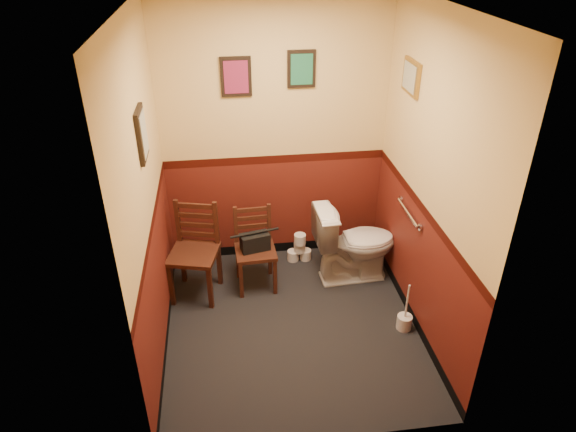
{
  "coord_description": "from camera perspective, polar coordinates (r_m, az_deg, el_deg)",
  "views": [
    {
      "loc": [
        -0.5,
        -3.48,
        3.19
      ],
      "look_at": [
        0.0,
        0.25,
        1.0
      ],
      "focal_mm": 32.0,
      "sensor_mm": 36.0,
      "label": 1
    }
  ],
  "objects": [
    {
      "name": "toilet_brush",
      "position": [
        4.79,
        12.8,
        -11.33
      ],
      "size": [
        0.13,
        0.13,
        0.48
      ],
      "color": "silver",
      "rests_on": "floor"
    },
    {
      "name": "wall_left",
      "position": [
        3.99,
        -15.38,
        1.5
      ],
      "size": [
        0.0,
        2.4,
        2.7
      ],
      "primitive_type": "cube",
      "rotation": [
        1.57,
        0.0,
        1.57
      ],
      "color": "#591A12",
      "rests_on": "ground"
    },
    {
      "name": "handbag",
      "position": [
        4.92,
        -3.69,
        -2.88
      ],
      "size": [
        0.3,
        0.19,
        0.2
      ],
      "rotation": [
        0.0,
        0.0,
        0.22
      ],
      "color": "black",
      "rests_on": "chair_right"
    },
    {
      "name": "grab_bar",
      "position": [
        4.63,
        13.23,
        0.35
      ],
      "size": [
        0.05,
        0.56,
        0.06
      ],
      "color": "silver",
      "rests_on": "wall_right"
    },
    {
      "name": "chair_left",
      "position": [
        4.93,
        -10.31,
        -3.91
      ],
      "size": [
        0.53,
        0.53,
        0.93
      ],
      "rotation": [
        0.0,
        0.0,
        -0.25
      ],
      "color": "#462015",
      "rests_on": "floor"
    },
    {
      "name": "tp_stack",
      "position": [
        5.48,
        1.28,
        -3.69
      ],
      "size": [
        0.26,
        0.16,
        0.33
      ],
      "color": "silver",
      "rests_on": "floor"
    },
    {
      "name": "framed_print_back_b",
      "position": [
        4.87,
        1.51,
        16.02
      ],
      "size": [
        0.26,
        0.04,
        0.34
      ],
      "color": "black",
      "rests_on": "wall_back"
    },
    {
      "name": "toilet",
      "position": [
        5.14,
        7.39,
        -3.03
      ],
      "size": [
        0.84,
        0.5,
        0.8
      ],
      "primitive_type": "imported",
      "rotation": [
        0.0,
        0.0,
        1.62
      ],
      "color": "white",
      "rests_on": "floor"
    },
    {
      "name": "ceiling",
      "position": [
        3.55,
        0.58,
        22.23
      ],
      "size": [
        2.2,
        2.4,
        0.0
      ],
      "primitive_type": "cube",
      "rotation": [
        3.14,
        0.0,
        0.0
      ],
      "color": "silver",
      "rests_on": "ground"
    },
    {
      "name": "wall_right",
      "position": [
        4.25,
        15.34,
        3.4
      ],
      "size": [
        0.0,
        2.4,
        2.7
      ],
      "primitive_type": "cube",
      "rotation": [
        1.57,
        0.0,
        -1.57
      ],
      "color": "#591A12",
      "rests_on": "ground"
    },
    {
      "name": "floor",
      "position": [
        4.75,
        0.41,
        -12.01
      ],
      "size": [
        2.2,
        2.4,
        0.0
      ],
      "primitive_type": "cube",
      "color": "black",
      "rests_on": "ground"
    },
    {
      "name": "wall_front",
      "position": [
        2.98,
        3.77,
        -8.11
      ],
      "size": [
        2.2,
        0.0,
        2.7
      ],
      "primitive_type": "cube",
      "rotation": [
        -1.57,
        0.0,
        0.0
      ],
      "color": "#591A12",
      "rests_on": "ground"
    },
    {
      "name": "framed_print_right",
      "position": [
        4.53,
        13.52,
        14.78
      ],
      "size": [
        0.04,
        0.34,
        0.28
      ],
      "color": "olive",
      "rests_on": "wall_right"
    },
    {
      "name": "framed_print_left",
      "position": [
        3.87,
        -15.93,
        8.73
      ],
      "size": [
        0.04,
        0.3,
        0.38
      ],
      "color": "black",
      "rests_on": "wall_left"
    },
    {
      "name": "wall_back",
      "position": [
        5.06,
        -1.46,
        8.82
      ],
      "size": [
        2.2,
        0.0,
        2.7
      ],
      "primitive_type": "cube",
      "rotation": [
        1.57,
        0.0,
        0.0
      ],
      "color": "#591A12",
      "rests_on": "ground"
    },
    {
      "name": "framed_print_back_a",
      "position": [
        4.83,
        -5.8,
        15.14
      ],
      "size": [
        0.28,
        0.04,
        0.36
      ],
      "color": "black",
      "rests_on": "wall_back"
    },
    {
      "name": "chair_right",
      "position": [
        5.0,
        -3.7,
        -3.65
      ],
      "size": [
        0.4,
        0.4,
        0.82
      ],
      "rotation": [
        0.0,
        0.0,
        0.05
      ],
      "color": "#462015",
      "rests_on": "floor"
    }
  ]
}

